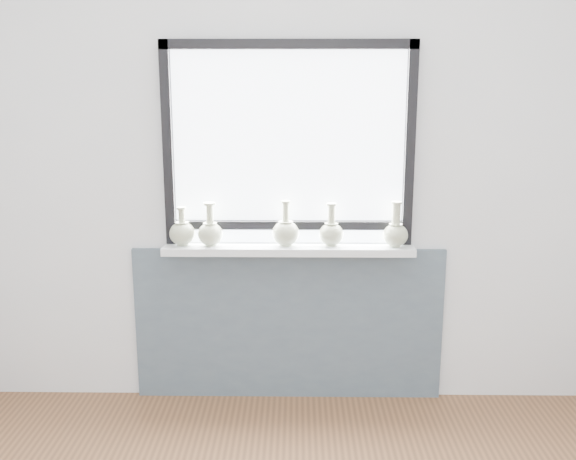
{
  "coord_description": "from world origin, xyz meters",
  "views": [
    {
      "loc": [
        0.04,
        -1.57,
        1.73
      ],
      "look_at": [
        0.0,
        1.55,
        1.02
      ],
      "focal_mm": 40.0,
      "sensor_mm": 36.0,
      "label": 1
    }
  ],
  "objects_px": {
    "vase_b": "(210,232)",
    "windowsill": "(288,249)",
    "vase_a": "(182,232)",
    "vase_e": "(396,232)",
    "vase_c": "(286,232)",
    "vase_d": "(331,232)"
  },
  "relations": [
    {
      "from": "vase_b",
      "to": "vase_c",
      "type": "bearing_deg",
      "value": 1.05
    },
    {
      "from": "vase_b",
      "to": "vase_d",
      "type": "bearing_deg",
      "value": 0.9
    },
    {
      "from": "vase_b",
      "to": "vase_c",
      "type": "distance_m",
      "value": 0.4
    },
    {
      "from": "windowsill",
      "to": "vase_b",
      "type": "relative_size",
      "value": 5.74
    },
    {
      "from": "vase_c",
      "to": "vase_d",
      "type": "xyz_separation_m",
      "value": [
        0.24,
        0.0,
        -0.0
      ]
    },
    {
      "from": "vase_a",
      "to": "vase_d",
      "type": "xyz_separation_m",
      "value": [
        0.78,
        0.0,
        0.0
      ]
    },
    {
      "from": "vase_b",
      "to": "vase_d",
      "type": "xyz_separation_m",
      "value": [
        0.64,
        0.01,
        -0.0
      ]
    },
    {
      "from": "vase_a",
      "to": "vase_d",
      "type": "relative_size",
      "value": 0.9
    },
    {
      "from": "vase_d",
      "to": "windowsill",
      "type": "bearing_deg",
      "value": -178.95
    },
    {
      "from": "vase_a",
      "to": "vase_c",
      "type": "xyz_separation_m",
      "value": [
        0.55,
        -0.0,
        0.01
      ]
    },
    {
      "from": "vase_b",
      "to": "windowsill",
      "type": "bearing_deg",
      "value": 0.82
    },
    {
      "from": "vase_b",
      "to": "vase_e",
      "type": "xyz_separation_m",
      "value": [
        0.97,
        -0.01,
        0.0
      ]
    },
    {
      "from": "vase_d",
      "to": "vase_e",
      "type": "bearing_deg",
      "value": -2.59
    },
    {
      "from": "vase_a",
      "to": "vase_e",
      "type": "xyz_separation_m",
      "value": [
        1.12,
        -0.01,
        0.01
      ]
    },
    {
      "from": "windowsill",
      "to": "vase_d",
      "type": "xyz_separation_m",
      "value": [
        0.22,
        0.0,
        0.09
      ]
    },
    {
      "from": "vase_b",
      "to": "vase_e",
      "type": "relative_size",
      "value": 0.96
    },
    {
      "from": "vase_a",
      "to": "vase_b",
      "type": "relative_size",
      "value": 0.89
    },
    {
      "from": "vase_c",
      "to": "vase_e",
      "type": "xyz_separation_m",
      "value": [
        0.57,
        -0.01,
        0.0
      ]
    },
    {
      "from": "vase_a",
      "to": "vase_e",
      "type": "height_order",
      "value": "vase_e"
    },
    {
      "from": "vase_c",
      "to": "vase_d",
      "type": "relative_size",
      "value": 1.06
    },
    {
      "from": "vase_a",
      "to": "vase_d",
      "type": "bearing_deg",
      "value": 0.19
    },
    {
      "from": "vase_a",
      "to": "vase_b",
      "type": "height_order",
      "value": "vase_b"
    }
  ]
}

